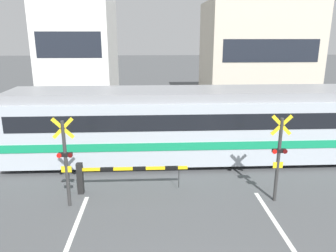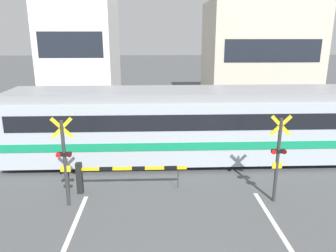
{
  "view_description": "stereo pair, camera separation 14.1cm",
  "coord_description": "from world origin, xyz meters",
  "px_view_note": "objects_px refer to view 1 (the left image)",
  "views": [
    {
      "loc": [
        -0.67,
        -4.02,
        5.4
      ],
      "look_at": [
        0.0,
        9.3,
        1.6
      ],
      "focal_mm": 35.0,
      "sensor_mm": 36.0,
      "label": 1
    },
    {
      "loc": [
        -0.53,
        -4.03,
        5.4
      ],
      "look_at": [
        0.0,
        9.3,
        1.6
      ],
      "focal_mm": 35.0,
      "sensor_mm": 36.0,
      "label": 2
    }
  ],
  "objects_px": {
    "crossing_barrier_near": "(108,174)",
    "pedestrian": "(178,114)",
    "crossing_barrier_far": "(208,128)",
    "crossing_signal_left": "(66,159)",
    "commuter_train": "(245,122)",
    "crossing_signal_right": "(279,155)"
  },
  "relations": [
    {
      "from": "crossing_barrier_near",
      "to": "pedestrian",
      "type": "xyz_separation_m",
      "value": [
        3.03,
        7.58,
        0.22
      ]
    },
    {
      "from": "crossing_signal_left",
      "to": "pedestrian",
      "type": "distance_m",
      "value": 9.44
    },
    {
      "from": "commuter_train",
      "to": "crossing_barrier_near",
      "type": "xyz_separation_m",
      "value": [
        -5.56,
        -2.89,
        -0.96
      ]
    },
    {
      "from": "crossing_barrier_far",
      "to": "crossing_signal_right",
      "type": "height_order",
      "value": "crossing_signal_right"
    },
    {
      "from": "crossing_signal_right",
      "to": "crossing_barrier_far",
      "type": "bearing_deg",
      "value": 100.43
    },
    {
      "from": "crossing_signal_left",
      "to": "crossing_barrier_near",
      "type": "bearing_deg",
      "value": 35.87
    },
    {
      "from": "crossing_barrier_near",
      "to": "pedestrian",
      "type": "bearing_deg",
      "value": 68.21
    },
    {
      "from": "crossing_signal_left",
      "to": "pedestrian",
      "type": "height_order",
      "value": "crossing_signal_left"
    },
    {
      "from": "crossing_barrier_near",
      "to": "crossing_signal_left",
      "type": "relative_size",
      "value": 1.29
    },
    {
      "from": "crossing_barrier_far",
      "to": "pedestrian",
      "type": "relative_size",
      "value": 2.33
    },
    {
      "from": "crossing_barrier_near",
      "to": "crossing_signal_left",
      "type": "xyz_separation_m",
      "value": [
        -1.17,
        -0.84,
        0.91
      ]
    },
    {
      "from": "crossing_barrier_near",
      "to": "crossing_barrier_far",
      "type": "bearing_deg",
      "value": 51.13
    },
    {
      "from": "crossing_signal_right",
      "to": "pedestrian",
      "type": "bearing_deg",
      "value": 106.93
    },
    {
      "from": "crossing_signal_left",
      "to": "crossing_barrier_far",
      "type": "bearing_deg",
      "value": 48.56
    },
    {
      "from": "pedestrian",
      "to": "crossing_signal_left",
      "type": "bearing_deg",
      "value": -116.48
    },
    {
      "from": "pedestrian",
      "to": "crossing_signal_right",
      "type": "bearing_deg",
      "value": -73.07
    },
    {
      "from": "crossing_signal_right",
      "to": "pedestrian",
      "type": "distance_m",
      "value": 8.84
    },
    {
      "from": "crossing_barrier_far",
      "to": "crossing_signal_left",
      "type": "xyz_separation_m",
      "value": [
        -5.6,
        -6.34,
        0.91
      ]
    },
    {
      "from": "crossing_signal_left",
      "to": "commuter_train",
      "type": "bearing_deg",
      "value": 29.03
    },
    {
      "from": "crossing_signal_right",
      "to": "pedestrian",
      "type": "xyz_separation_m",
      "value": [
        -2.56,
        8.43,
        -0.69
      ]
    },
    {
      "from": "commuter_train",
      "to": "crossing_signal_right",
      "type": "relative_size",
      "value": 6.77
    },
    {
      "from": "commuter_train",
      "to": "crossing_barrier_far",
      "type": "xyz_separation_m",
      "value": [
        -1.13,
        2.6,
        -0.96
      ]
    }
  ]
}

